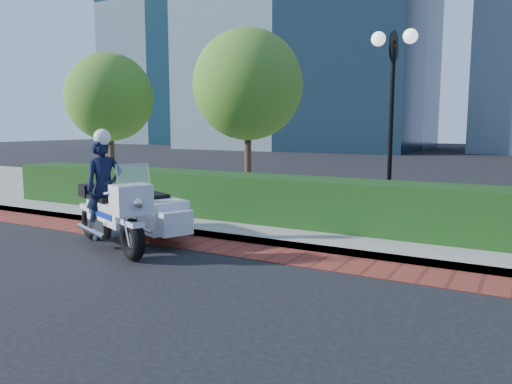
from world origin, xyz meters
The scene contains 9 objects.
ground centered at (0.00, 0.00, 0.00)m, with size 120.00×120.00×0.00m, color black.
brick_strip centered at (0.00, 1.50, 0.01)m, with size 60.00×1.00×0.01m, color maroon.
sidewalk centered at (0.00, 6.00, 0.07)m, with size 60.00×8.00×0.15m, color gray.
hedge_main centered at (0.00, 3.60, 0.65)m, with size 18.00×1.20×1.00m, color black.
lamppost centered at (1.00, 5.20, 2.96)m, with size 1.02×0.70×4.21m.
tree_a centered at (-9.00, 6.50, 3.22)m, with size 3.00×3.00×4.58m.
tree_b centered at (-3.50, 6.50, 3.43)m, with size 3.20×3.20×4.89m.
tower_far_left centered at (-36.00, 46.00, 17.00)m, with size 16.00×14.00×34.00m, color black.
police_motorcycle centered at (-2.81, 0.76, 0.76)m, with size 2.59×2.44×2.21m.
Camera 1 is at (3.89, -6.19, 2.29)m, focal length 35.00 mm.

